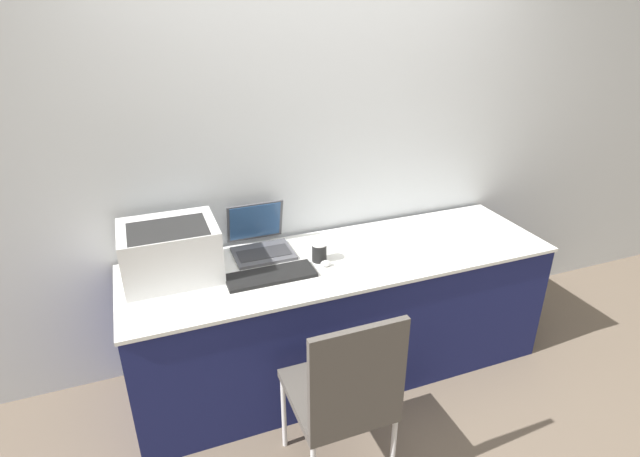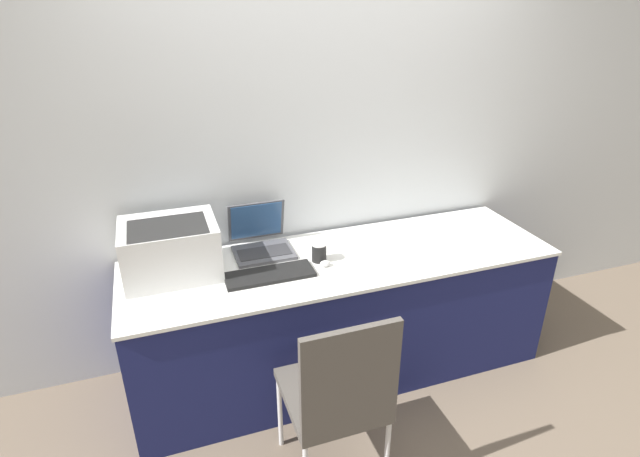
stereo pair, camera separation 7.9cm
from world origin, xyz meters
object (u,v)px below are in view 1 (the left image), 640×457
laptop_left (260,242)px  mouse (326,263)px  printer (170,250)px  external_keyboard (271,276)px  chair (344,392)px  coffee_cup (319,252)px

laptop_left → mouse: bearing=-47.3°
printer → laptop_left: printer is taller
external_keyboard → chair: (0.12, -0.69, -0.22)m
printer → mouse: (0.78, -0.19, -0.14)m
mouse → printer: bearing=166.3°
laptop_left → external_keyboard: bearing=-95.3°
mouse → chair: (-0.19, -0.69, -0.23)m
mouse → external_keyboard: bearing=-179.1°
coffee_cup → chair: chair is taller
printer → mouse: bearing=-13.7°
printer → external_keyboard: (0.47, -0.19, -0.14)m
coffee_cup → chair: 0.83m
coffee_cup → chair: bearing=-103.1°
external_keyboard → laptop_left: bearing=84.7°
coffee_cup → mouse: bearing=-82.0°
laptop_left → coffee_cup: 0.36m
laptop_left → chair: size_ratio=0.34×
laptop_left → coffee_cup: size_ratio=3.05×
chair → external_keyboard: bearing=100.0°
external_keyboard → mouse: size_ratio=7.95×
laptop_left → coffee_cup: bearing=-40.6°
printer → coffee_cup: size_ratio=4.44×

